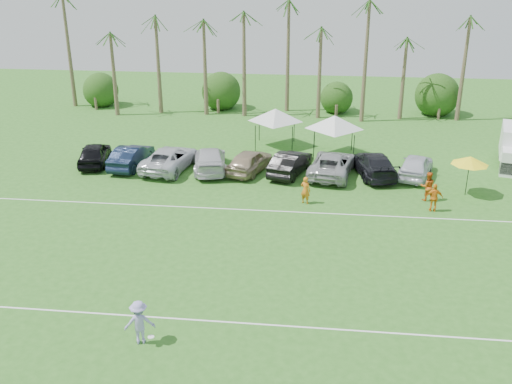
# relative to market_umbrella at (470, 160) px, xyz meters

# --- Properties ---
(ground) EXTENTS (120.00, 120.00, 0.00)m
(ground) POSITION_rel_market_umbrella_xyz_m (-14.22, -18.10, -2.43)
(ground) COLOR #2E681F
(ground) RESTS_ON ground
(field_lines) EXTENTS (80.00, 12.10, 0.01)m
(field_lines) POSITION_rel_market_umbrella_xyz_m (-14.22, -10.10, -2.42)
(field_lines) COLOR white
(field_lines) RESTS_ON ground
(palm_tree_0) EXTENTS (2.40, 2.40, 8.90)m
(palm_tree_0) POSITION_rel_market_umbrella_xyz_m (-36.22, 19.90, 5.05)
(palm_tree_0) COLOR brown
(palm_tree_0) RESTS_ON ground
(palm_tree_1) EXTENTS (2.40, 2.40, 9.90)m
(palm_tree_1) POSITION_rel_market_umbrella_xyz_m (-31.22, 19.90, 5.93)
(palm_tree_1) COLOR brown
(palm_tree_1) RESTS_ON ground
(palm_tree_2) EXTENTS (2.40, 2.40, 10.90)m
(palm_tree_2) POSITION_rel_market_umbrella_xyz_m (-26.22, 19.90, 6.79)
(palm_tree_2) COLOR brown
(palm_tree_2) RESTS_ON ground
(palm_tree_3) EXTENTS (2.40, 2.40, 11.90)m
(palm_tree_3) POSITION_rel_market_umbrella_xyz_m (-22.22, 19.90, 7.64)
(palm_tree_3) COLOR brown
(palm_tree_3) RESTS_ON ground
(palm_tree_4) EXTENTS (2.40, 2.40, 8.90)m
(palm_tree_4) POSITION_rel_market_umbrella_xyz_m (-18.22, 19.90, 5.05)
(palm_tree_4) COLOR brown
(palm_tree_4) RESTS_ON ground
(palm_tree_5) EXTENTS (2.40, 2.40, 9.90)m
(palm_tree_5) POSITION_rel_market_umbrella_xyz_m (-14.22, 19.90, 5.93)
(palm_tree_5) COLOR brown
(palm_tree_5) RESTS_ON ground
(palm_tree_6) EXTENTS (2.40, 2.40, 10.90)m
(palm_tree_6) POSITION_rel_market_umbrella_xyz_m (-10.22, 19.90, 6.79)
(palm_tree_6) COLOR brown
(palm_tree_6) RESTS_ON ground
(palm_tree_7) EXTENTS (2.40, 2.40, 11.90)m
(palm_tree_7) POSITION_rel_market_umbrella_xyz_m (-6.22, 19.90, 7.64)
(palm_tree_7) COLOR brown
(palm_tree_7) RESTS_ON ground
(palm_tree_8) EXTENTS (2.40, 2.40, 8.90)m
(palm_tree_8) POSITION_rel_market_umbrella_xyz_m (-1.22, 19.90, 5.05)
(palm_tree_8) COLOR brown
(palm_tree_8) RESTS_ON ground
(palm_tree_9) EXTENTS (2.40, 2.40, 9.90)m
(palm_tree_9) POSITION_rel_market_umbrella_xyz_m (3.78, 19.90, 5.93)
(palm_tree_9) COLOR brown
(palm_tree_9) RESTS_ON ground
(bush_tree_0) EXTENTS (4.00, 4.00, 4.00)m
(bush_tree_0) POSITION_rel_market_umbrella_xyz_m (-33.22, 20.90, -0.63)
(bush_tree_0) COLOR brown
(bush_tree_0) RESTS_ON ground
(bush_tree_1) EXTENTS (4.00, 4.00, 4.00)m
(bush_tree_1) POSITION_rel_market_umbrella_xyz_m (-20.22, 20.90, -0.63)
(bush_tree_1) COLOR brown
(bush_tree_1) RESTS_ON ground
(bush_tree_2) EXTENTS (4.00, 4.00, 4.00)m
(bush_tree_2) POSITION_rel_market_umbrella_xyz_m (-8.22, 20.90, -0.63)
(bush_tree_2) COLOR brown
(bush_tree_2) RESTS_ON ground
(bush_tree_3) EXTENTS (4.00, 4.00, 4.00)m
(bush_tree_3) POSITION_rel_market_umbrella_xyz_m (1.78, 20.90, -0.63)
(bush_tree_3) COLOR brown
(bush_tree_3) RESTS_ON ground
(sideline_player_a) EXTENTS (0.78, 0.67, 1.81)m
(sideline_player_a) POSITION_rel_market_umbrella_xyz_m (-10.59, -2.63, -1.52)
(sideline_player_a) COLOR orange
(sideline_player_a) RESTS_ON ground
(sideline_player_b) EXTENTS (0.99, 0.79, 1.94)m
(sideline_player_b) POSITION_rel_market_umbrella_xyz_m (-2.74, -1.22, -1.46)
(sideline_player_b) COLOR #D55C17
(sideline_player_b) RESTS_ON ground
(sideline_player_c) EXTENTS (1.07, 0.46, 1.81)m
(sideline_player_c) POSITION_rel_market_umbrella_xyz_m (-2.62, -2.98, -1.52)
(sideline_player_c) COLOR orange
(sideline_player_c) RESTS_ON ground
(canopy_tent_left) EXTENTS (4.63, 4.63, 3.75)m
(canopy_tent_left) POSITION_rel_market_umbrella_xyz_m (-13.51, 9.34, 0.79)
(canopy_tent_left) COLOR black
(canopy_tent_left) RESTS_ON ground
(canopy_tent_right) EXTENTS (4.70, 4.70, 3.81)m
(canopy_tent_right) POSITION_rel_market_umbrella_xyz_m (-8.70, 7.45, 0.84)
(canopy_tent_right) COLOR black
(canopy_tent_right) RESTS_ON ground
(market_umbrella) EXTENTS (2.43, 2.43, 2.71)m
(market_umbrella) POSITION_rel_market_umbrella_xyz_m (0.00, 0.00, 0.00)
(market_umbrella) COLOR black
(market_umbrella) RESTS_ON ground
(frisbee_player) EXTENTS (1.39, 1.02, 1.92)m
(frisbee_player) POSITION_rel_market_umbrella_xyz_m (-16.81, -17.87, -1.47)
(frisbee_player) COLOR #A097D6
(frisbee_player) RESTS_ON ground
(parked_car_0) EXTENTS (2.93, 5.27, 1.69)m
(parked_car_0) POSITION_rel_market_umbrella_xyz_m (-26.87, 3.20, -1.58)
(parked_car_0) COLOR black
(parked_car_0) RESTS_ON ground
(parked_car_1) EXTENTS (2.27, 5.29, 1.69)m
(parked_car_1) POSITION_rel_market_umbrella_xyz_m (-23.86, 2.88, -1.58)
(parked_car_1) COLOR #111D34
(parked_car_1) RESTS_ON ground
(parked_car_2) EXTENTS (3.69, 6.45, 1.69)m
(parked_car_2) POSITION_rel_market_umbrella_xyz_m (-20.86, 2.72, -1.58)
(parked_car_2) COLOR silver
(parked_car_2) RESTS_ON ground
(parked_car_3) EXTENTS (3.50, 6.20, 1.69)m
(parked_car_3) POSITION_rel_market_umbrella_xyz_m (-17.86, 2.87, -1.58)
(parked_car_3) COLOR silver
(parked_car_3) RESTS_ON ground
(parked_car_4) EXTENTS (3.43, 5.35, 1.69)m
(parked_car_4) POSITION_rel_market_umbrella_xyz_m (-14.86, 2.81, -1.58)
(parked_car_4) COLOR tan
(parked_car_4) RESTS_ON ground
(parked_car_5) EXTENTS (3.22, 5.44, 1.69)m
(parked_car_5) POSITION_rel_market_umbrella_xyz_m (-11.85, 2.72, -1.58)
(parked_car_5) COLOR black
(parked_car_5) RESTS_ON ground
(parked_car_6) EXTENTS (3.81, 6.49, 1.69)m
(parked_car_6) POSITION_rel_market_umbrella_xyz_m (-8.85, 2.82, -1.58)
(parked_car_6) COLOR #A0A0A2
(parked_car_6) RESTS_ON ground
(parked_car_7) EXTENTS (3.45, 6.19, 1.69)m
(parked_car_7) POSITION_rel_market_umbrella_xyz_m (-5.85, 3.13, -1.58)
(parked_car_7) COLOR black
(parked_car_7) RESTS_ON ground
(parked_car_8) EXTENTS (3.39, 5.34, 1.69)m
(parked_car_8) POSITION_rel_market_umbrella_xyz_m (-2.85, 3.16, -1.58)
(parked_car_8) COLOR silver
(parked_car_8) RESTS_ON ground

